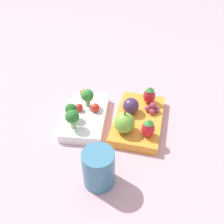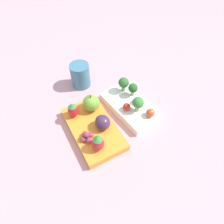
{
  "view_description": "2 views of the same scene",
  "coord_description": "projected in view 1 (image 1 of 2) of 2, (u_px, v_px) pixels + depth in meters",
  "views": [
    {
      "loc": [
        -0.49,
        -0.09,
        0.44
      ],
      "look_at": [
        0.0,
        -0.0,
        0.03
      ],
      "focal_mm": 40.0,
      "sensor_mm": 36.0,
      "label": 1
    },
    {
      "loc": [
        0.32,
        -0.2,
        0.49
      ],
      "look_at": [
        0.0,
        -0.0,
        0.03
      ],
      "focal_mm": 32.0,
      "sensor_mm": 36.0,
      "label": 2
    }
  ],
  "objects": [
    {
      "name": "strawberry_1",
      "position": [
        148.0,
        128.0,
        0.58
      ],
      "size": [
        0.03,
        0.03,
        0.05
      ],
      "color": "red",
      "rests_on": "bento_box_fruit"
    },
    {
      "name": "cherry_tomato_2",
      "position": [
        79.0,
        107.0,
        0.66
      ],
      "size": [
        0.02,
        0.02,
        0.02
      ],
      "color": "red",
      "rests_on": "bento_box_savoury"
    },
    {
      "name": "bento_box_fruit",
      "position": [
        138.0,
        120.0,
        0.66
      ],
      "size": [
        0.22,
        0.13,
        0.02
      ],
      "color": "orange",
      "rests_on": "ground_plane"
    },
    {
      "name": "broccoli_floret_0",
      "position": [
        72.0,
        117.0,
        0.6
      ],
      "size": [
        0.03,
        0.03,
        0.05
      ],
      "color": "#93B770",
      "rests_on": "bento_box_savoury"
    },
    {
      "name": "strawberry_0",
      "position": [
        149.0,
        95.0,
        0.68
      ],
      "size": [
        0.03,
        0.03,
        0.05
      ],
      "color": "red",
      "rests_on": "bento_box_fruit"
    },
    {
      "name": "plum",
      "position": [
        131.0,
        106.0,
        0.65
      ],
      "size": [
        0.05,
        0.04,
        0.04
      ],
      "color": "#42284C",
      "rests_on": "bento_box_fruit"
    },
    {
      "name": "broccoli_floret_2",
      "position": [
        71.0,
        110.0,
        0.63
      ],
      "size": [
        0.03,
        0.03,
        0.05
      ],
      "color": "#93B770",
      "rests_on": "bento_box_savoury"
    },
    {
      "name": "broccoli_floret_1",
      "position": [
        87.0,
        96.0,
        0.67
      ],
      "size": [
        0.03,
        0.03,
        0.05
      ],
      "color": "#93B770",
      "rests_on": "bento_box_savoury"
    },
    {
      "name": "drinking_cup",
      "position": [
        99.0,
        168.0,
        0.5
      ],
      "size": [
        0.07,
        0.07,
        0.08
      ],
      "color": "teal",
      "rests_on": "ground_plane"
    },
    {
      "name": "ground_plane",
      "position": [
        110.0,
        123.0,
        0.67
      ],
      "size": [
        4.0,
        4.0,
        0.0
      ],
      "primitive_type": "plane",
      "color": "#C6939E"
    },
    {
      "name": "cherry_tomato_0",
      "position": [
        84.0,
        94.0,
        0.71
      ],
      "size": [
        0.03,
        0.03,
        0.03
      ],
      "color": "#DB4C1E",
      "rests_on": "bento_box_savoury"
    },
    {
      "name": "bento_box_savoury",
      "position": [
        86.0,
        117.0,
        0.67
      ],
      "size": [
        0.19,
        0.12,
        0.02
      ],
      "color": "white",
      "rests_on": "ground_plane"
    },
    {
      "name": "apple",
      "position": [
        124.0,
        123.0,
        0.59
      ],
      "size": [
        0.05,
        0.05,
        0.06
      ],
      "color": "#70A838",
      "rests_on": "bento_box_fruit"
    },
    {
      "name": "grape_cluster",
      "position": [
        152.0,
        108.0,
        0.66
      ],
      "size": [
        0.04,
        0.04,
        0.03
      ],
      "color": "#93384C",
      "rests_on": "bento_box_fruit"
    },
    {
      "name": "cherry_tomato_1",
      "position": [
        95.0,
        108.0,
        0.66
      ],
      "size": [
        0.02,
        0.02,
        0.02
      ],
      "color": "red",
      "rests_on": "bento_box_savoury"
    }
  ]
}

